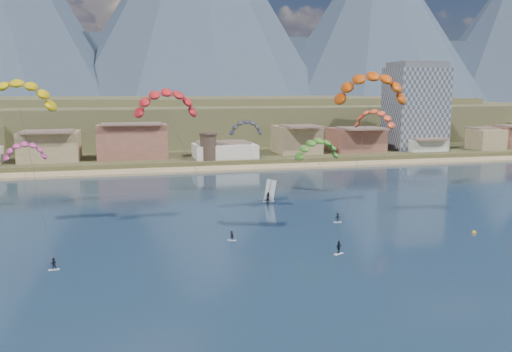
# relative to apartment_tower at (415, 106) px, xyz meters

# --- Properties ---
(ground) EXTENTS (2400.00, 2400.00, 0.00)m
(ground) POSITION_rel_apartment_tower_xyz_m (-85.00, -128.00, -17.82)
(ground) COLOR #0E2132
(ground) RESTS_ON ground
(beach) EXTENTS (2200.00, 12.00, 0.90)m
(beach) POSITION_rel_apartment_tower_xyz_m (-85.00, -22.00, -17.57)
(beach) COLOR tan
(beach) RESTS_ON ground
(land) EXTENTS (2200.00, 900.00, 4.00)m
(land) POSITION_rel_apartment_tower_xyz_m (-85.00, 432.00, -17.82)
(land) COLOR brown
(land) RESTS_ON ground
(foothills) EXTENTS (940.00, 210.00, 18.00)m
(foothills) POSITION_rel_apartment_tower_xyz_m (-62.61, 104.47, -8.74)
(foothills) COLOR brown
(foothills) RESTS_ON ground
(mountain_ridge) EXTENTS (2060.00, 480.00, 400.00)m
(mountain_ridge) POSITION_rel_apartment_tower_xyz_m (-99.60, 695.65, 132.49)
(mountain_ridge) COLOR #314052
(mountain_ridge) RESTS_ON ground
(town) EXTENTS (400.00, 24.00, 12.00)m
(town) POSITION_rel_apartment_tower_xyz_m (-125.00, -6.00, -9.82)
(town) COLOR silver
(town) RESTS_ON ground
(apartment_tower) EXTENTS (20.00, 16.00, 32.00)m
(apartment_tower) POSITION_rel_apartment_tower_xyz_m (0.00, 0.00, 0.00)
(apartment_tower) COLOR gray
(apartment_tower) RESTS_ON ground
(watchtower) EXTENTS (5.82, 5.82, 8.60)m
(watchtower) POSITION_rel_apartment_tower_xyz_m (-80.00, -14.00, -11.45)
(watchtower) COLOR #47382D
(watchtower) RESTS_ON ground
(kitesurfer_red) EXTENTS (15.30, 15.59, 26.78)m
(kitesurfer_red) POSITION_rel_apartment_tower_xyz_m (-98.13, -85.05, 4.38)
(kitesurfer_red) COLOR silver
(kitesurfer_red) RESTS_ON ground
(kitesurfer_yellow) EXTENTS (11.22, 15.48, 27.35)m
(kitesurfer_yellow) POSITION_rel_apartment_tower_xyz_m (-120.07, -92.46, 5.63)
(kitesurfer_yellow) COLOR silver
(kitesurfer_yellow) RESTS_ON ground
(kitesurfer_orange) EXTENTS (15.87, 13.65, 28.27)m
(kitesurfer_orange) POSITION_rel_apartment_tower_xyz_m (-66.98, -99.12, 6.81)
(kitesurfer_orange) COLOR silver
(kitesurfer_orange) RESTS_ON ground
(kitesurfer_green) EXTENTS (9.92, 14.22, 16.81)m
(kitesurfer_green) POSITION_rel_apartment_tower_xyz_m (-68.18, -79.09, -5.15)
(kitesurfer_green) COLOR silver
(kitesurfer_green) RESTS_ON ground
(distant_kite_pink) EXTENTS (8.87, 6.47, 15.48)m
(distant_kite_pink) POSITION_rel_apartment_tower_xyz_m (-124.51, -65.43, -5.47)
(distant_kite_pink) COLOR #262626
(distant_kite_pink) RESTS_ON ground
(distant_kite_dark) EXTENTS (8.18, 5.82, 18.47)m
(distant_kite_dark) POSITION_rel_apartment_tower_xyz_m (-78.13, -58.74, -2.07)
(distant_kite_dark) COLOR #262626
(distant_kite_dark) RESTS_ON ground
(distant_kite_orange) EXTENTS (9.46, 9.69, 20.95)m
(distant_kite_orange) POSITION_rel_apartment_tower_xyz_m (-49.76, -66.36, 0.09)
(distant_kite_orange) COLOR #262626
(distant_kite_orange) RESTS_ON ground
(windsurfer) EXTENTS (2.71, 2.96, 4.69)m
(windsurfer) POSITION_rel_apartment_tower_xyz_m (-75.68, -70.00, -16.33)
(windsurfer) COLOR silver
(windsurfer) RESTS_ON ground
(buoy) EXTENTS (0.72, 0.72, 0.72)m
(buoy) POSITION_rel_apartment_tower_xyz_m (-49.18, -102.94, -17.70)
(buoy) COLOR #F1AE19
(buoy) RESTS_ON ground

